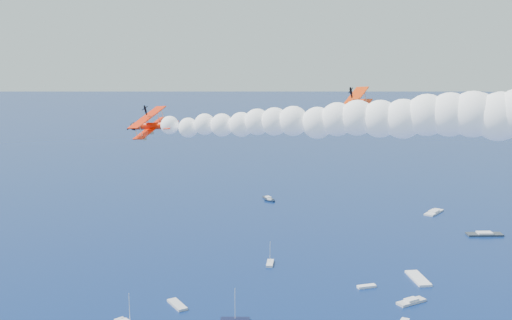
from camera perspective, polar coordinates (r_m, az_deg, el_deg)
The scene contains 4 objects.
biplane_lead at distance 87.38m, azimuth 9.54°, elevation 4.61°, with size 8.18×9.18×5.53m, color #E93604, non-canonical shape.
biplane_trail at distance 86.69m, azimuth -9.60°, elevation 3.16°, with size 7.18×8.05×4.85m, color #F72505, non-canonical shape.
smoke_trail_trail at distance 75.17m, azimuth 8.44°, elevation 3.72°, with size 55.00×12.00×10.15m, color white, non-canonical shape.
spectator_boats at distance 182.64m, azimuth 16.08°, elevation -11.99°, with size 211.44×173.83×0.70m.
Camera 1 is at (35.59, -54.71, 68.42)m, focal length 42.84 mm.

